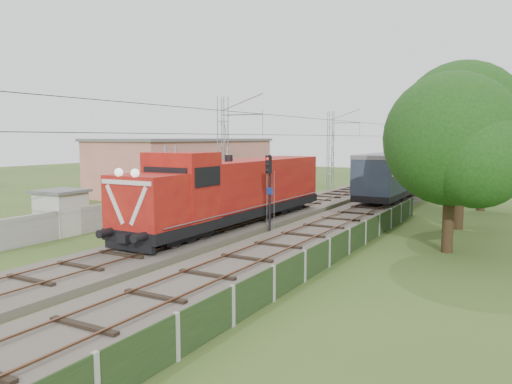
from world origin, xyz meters
The scene contains 14 objects.
ground centered at (0.00, 0.00, 0.00)m, with size 140.00×140.00×0.00m, color #334F1D.
track_main centered at (0.00, 7.00, 0.18)m, with size 4.20×70.00×0.45m.
track_side centered at (5.00, 20.00, 0.18)m, with size 4.20×80.00×0.45m.
catenary centered at (-2.95, 12.00, 4.05)m, with size 3.31×70.00×8.00m.
boundary_wall centered at (-6.50, 12.00, 0.75)m, with size 0.25×40.00×1.50m, color #9E9E99.
station_building centered at (-15.00, 24.00, 2.63)m, with size 8.40×20.40×5.22m.
fence centered at (8.00, 3.00, 0.60)m, with size 0.12×32.00×1.20m.
locomotive centered at (0.00, 8.46, 2.31)m, with size 3.11×17.75×4.51m.
coach_rake centered at (5.00, 62.78, 2.46)m, with size 2.95×87.95×3.41m.
signal_post centered at (2.88, 7.44, 3.04)m, with size 0.47×0.38×4.42m.
relay_hut centered at (-7.40, 2.41, 1.25)m, with size 2.49×2.49×2.48m.
tree_a centered at (11.92, 8.20, 5.18)m, with size 6.40×6.10×8.30m.
tree_b centered at (11.55, 14.79, 6.03)m, with size 7.46×7.10×9.67m.
tree_c centered at (11.99, 23.61, 6.07)m, with size 7.50×7.14×9.72m.
Camera 1 is at (15.21, -16.02, 5.30)m, focal length 35.00 mm.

